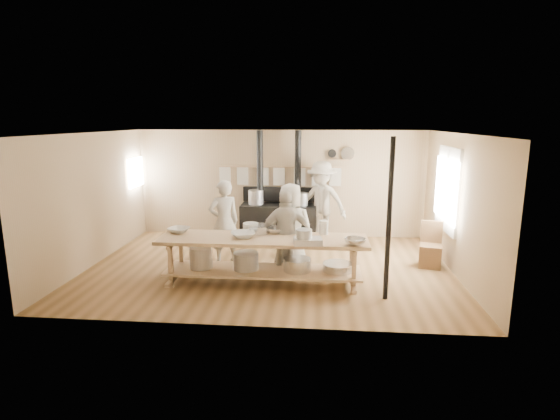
{
  "coord_description": "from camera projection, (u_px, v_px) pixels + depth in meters",
  "views": [
    {
      "loc": [
        0.95,
        -8.1,
        2.85
      ],
      "look_at": [
        0.2,
        0.2,
        1.11
      ],
      "focal_mm": 28.0,
      "sensor_mm": 36.0,
      "label": 1
    }
  ],
  "objects": [
    {
      "name": "room_shell",
      "position": [
        268.0,
        185.0,
        8.23
      ],
      "size": [
        7.0,
        7.0,
        7.0
      ],
      "color": "tan",
      "rests_on": "ground"
    },
    {
      "name": "cook_left",
      "position": [
        287.0,
        221.0,
        9.15
      ],
      "size": [
        0.78,
        0.63,
        1.51
      ],
      "primitive_type": "imported",
      "rotation": [
        0.0,
        0.0,
        3.23
      ],
      "color": "beige",
      "rests_on": "ground"
    },
    {
      "name": "support_post",
      "position": [
        389.0,
        220.0,
        6.8
      ],
      "size": [
        0.08,
        0.08,
        2.6
      ],
      "primitive_type": "cylinder",
      "color": "black",
      "rests_on": "ground"
    },
    {
      "name": "cook_far_left",
      "position": [
        224.0,
        222.0,
        8.71
      ],
      "size": [
        0.73,
        0.64,
        1.69
      ],
      "primitive_type": "imported",
      "rotation": [
        0.0,
        0.0,
        3.63
      ],
      "color": "beige",
      "rests_on": "ground"
    },
    {
      "name": "prep_table",
      "position": [
        262.0,
        256.0,
        7.58
      ],
      "size": [
        3.6,
        0.9,
        0.85
      ],
      "color": "tan",
      "rests_on": "ground"
    },
    {
      "name": "ground",
      "position": [
        269.0,
        267.0,
        8.56
      ],
      "size": [
        7.0,
        7.0,
        0.0
      ],
      "primitive_type": "plane",
      "color": "brown",
      "rests_on": "ground"
    },
    {
      "name": "cook_center",
      "position": [
        290.0,
        229.0,
        8.11
      ],
      "size": [
        0.92,
        0.69,
        1.71
      ],
      "primitive_type": "imported",
      "rotation": [
        0.0,
        0.0,
        3.33
      ],
      "color": "beige",
      "rests_on": "ground"
    },
    {
      "name": "pitcher",
      "position": [
        324.0,
        227.0,
        7.72
      ],
      "size": [
        0.18,
        0.18,
        0.25
      ],
      "primitive_type": "cylinder",
      "rotation": [
        0.0,
        0.0,
        -0.18
      ],
      "color": "silver",
      "rests_on": "prep_table"
    },
    {
      "name": "cook_by_window",
      "position": [
        321.0,
        202.0,
        10.18
      ],
      "size": [
        1.4,
        1.09,
        1.91
      ],
      "primitive_type": "imported",
      "rotation": [
        0.0,
        0.0,
        -0.35
      ],
      "color": "beige",
      "rests_on": "ground"
    },
    {
      "name": "bowl_steel_a",
      "position": [
        275.0,
        230.0,
        7.81
      ],
      "size": [
        0.41,
        0.41,
        0.1
      ],
      "primitive_type": "imported",
      "rotation": [
        0.0,
        0.0,
        1.21
      ],
      "color": "silver",
      "rests_on": "prep_table"
    },
    {
      "name": "bowl_white_b",
      "position": [
        243.0,
        235.0,
        7.5
      ],
      "size": [
        0.53,
        0.53,
        0.1
      ],
      "primitive_type": "imported",
      "rotation": [
        0.0,
        0.0,
        1.9
      ],
      "color": "silver",
      "rests_on": "prep_table"
    },
    {
      "name": "bowl_steel_b",
      "position": [
        355.0,
        241.0,
        7.08
      ],
      "size": [
        0.46,
        0.46,
        0.11
      ],
      "primitive_type": "imported",
      "rotation": [
        0.0,
        0.0,
        3.58
      ],
      "color": "silver",
      "rests_on": "prep_table"
    },
    {
      "name": "cook_right",
      "position": [
        286.0,
        234.0,
        7.83
      ],
      "size": [
        1.02,
        0.57,
        1.64
      ],
      "primitive_type": "imported",
      "rotation": [
        0.0,
        0.0,
        3.32
      ],
      "color": "beige",
      "rests_on": "ground"
    },
    {
      "name": "towel_rail",
      "position": [
        280.0,
        174.0,
        10.59
      ],
      "size": [
        3.0,
        0.04,
        0.47
      ],
      "color": "tan",
      "rests_on": "ground"
    },
    {
      "name": "bucket_galv",
      "position": [
        304.0,
        237.0,
        7.1
      ],
      "size": [
        0.28,
        0.28,
        0.25
      ],
      "primitive_type": "cylinder",
      "rotation": [
        0.0,
        0.0,
        -0.03
      ],
      "color": "gray",
      "rests_on": "prep_table"
    },
    {
      "name": "roasting_pan",
      "position": [
        308.0,
        241.0,
        7.11
      ],
      "size": [
        0.49,
        0.36,
        0.1
      ],
      "primitive_type": "cube",
      "rotation": [
        0.0,
        0.0,
        0.11
      ],
      "color": "#B2B2B7",
      "rests_on": "prep_table"
    },
    {
      "name": "left_opening",
      "position": [
        136.0,
        172.0,
        10.49
      ],
      "size": [
        0.0,
        0.9,
        0.9
      ],
      "color": "white",
      "rests_on": "ground"
    },
    {
      "name": "chair",
      "position": [
        430.0,
        254.0,
        8.57
      ],
      "size": [
        0.5,
        0.5,
        0.89
      ],
      "rotation": [
        0.0,
        0.0,
        -0.24
      ],
      "color": "brown",
      "rests_on": "ground"
    },
    {
      "name": "bowl_white_a",
      "position": [
        179.0,
        230.0,
        7.85
      ],
      "size": [
        0.45,
        0.45,
        0.09
      ],
      "primitive_type": "imported",
      "rotation": [
        0.0,
        0.0,
        -0.28
      ],
      "color": "silver",
      "rests_on": "prep_table"
    },
    {
      "name": "back_wall_shelf",
      "position": [
        341.0,
        155.0,
        10.4
      ],
      "size": [
        0.63,
        0.14,
        0.32
      ],
      "color": "tan",
      "rests_on": "ground"
    },
    {
      "name": "stove",
      "position": [
        279.0,
        218.0,
        10.52
      ],
      "size": [
        1.9,
        0.75,
        2.6
      ],
      "color": "black",
      "rests_on": "ground"
    },
    {
      "name": "window_right",
      "position": [
        448.0,
        190.0,
        8.54
      ],
      "size": [
        0.09,
        1.5,
        1.65
      ],
      "color": "beige",
      "rests_on": "ground"
    },
    {
      "name": "deep_bowl_enamel",
      "position": [
        251.0,
        228.0,
        7.84
      ],
      "size": [
        0.35,
        0.35,
        0.17
      ],
      "primitive_type": "cylinder",
      "rotation": [
        0.0,
        0.0,
        -0.35
      ],
      "color": "silver",
      "rests_on": "prep_table"
    },
    {
      "name": "mixing_bowl_large",
      "position": [
        258.0,
        229.0,
        7.83
      ],
      "size": [
        0.45,
        0.45,
        0.14
      ],
      "primitive_type": "cylinder",
      "rotation": [
        0.0,
        0.0,
        0.05
      ],
      "color": "silver",
      "rests_on": "prep_table"
    }
  ]
}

